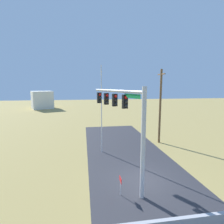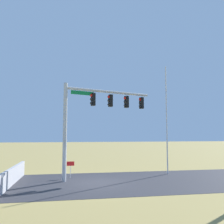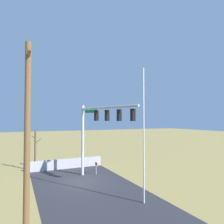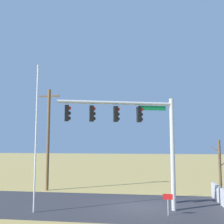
{
  "view_description": "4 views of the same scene",
  "coord_description": "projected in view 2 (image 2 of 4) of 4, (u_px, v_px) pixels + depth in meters",
  "views": [
    {
      "loc": [
        12.15,
        -4.25,
        6.96
      ],
      "look_at": [
        -2.09,
        -1.99,
        4.86
      ],
      "focal_mm": 28.88,
      "sensor_mm": 36.0,
      "label": 1
    },
    {
      "loc": [
        1.74,
        16.31,
        3.3
      ],
      "look_at": [
        -1.44,
        -1.81,
        4.99
      ],
      "focal_mm": 38.01,
      "sensor_mm": 36.0,
      "label": 2
    },
    {
      "loc": [
        -17.77,
        5.32,
        5.57
      ],
      "look_at": [
        -0.96,
        -2.55,
        6.21
      ],
      "focal_mm": 32.91,
      "sensor_mm": 36.0,
      "label": 3
    },
    {
      "loc": [
        0.77,
        -18.35,
        4.18
      ],
      "look_at": [
        -1.5,
        -2.38,
        5.97
      ],
      "focal_mm": 43.58,
      "sensor_mm": 36.0,
      "label": 4
    }
  ],
  "objects": [
    {
      "name": "road_surface",
      "position": [
        152.0,
        181.0,
        16.68
      ],
      "size": [
        28.0,
        8.0,
        0.01
      ],
      "primitive_type": "cube",
      "color": "#2D2D33",
      "rests_on": "ground_plane"
    },
    {
      "name": "open_sign",
      "position": [
        70.0,
        166.0,
        17.79
      ],
      "size": [
        0.56,
        0.04,
        1.22
      ],
      "color": "silver",
      "rests_on": "ground_plane"
    },
    {
      "name": "signal_mast",
      "position": [
        95.0,
        111.0,
        17.93
      ],
      "size": [
        7.0,
        2.5,
        6.94
      ],
      "color": "#B2B5BA",
      "rests_on": "ground_plane"
    },
    {
      "name": "ground_plane",
      "position": [
        96.0,
        183.0,
        15.99
      ],
      "size": [
        160.0,
        160.0,
        0.0
      ],
      "primitive_type": "plane",
      "color": "#9E894C"
    },
    {
      "name": "retaining_fence",
      "position": [
        11.0,
        177.0,
        15.14
      ],
      "size": [
        0.2,
        7.92,
        1.1
      ],
      "primitive_type": "cube",
      "color": "#A8A8AD",
      "rests_on": "ground_plane"
    },
    {
      "name": "flagpole",
      "position": [
        167.0,
        119.0,
        19.87
      ],
      "size": [
        0.1,
        0.1,
        9.03
      ],
      "primitive_type": "cylinder",
      "color": "silver",
      "rests_on": "ground_plane"
    },
    {
      "name": "sidewalk_corner",
      "position": [
        49.0,
        182.0,
        16.2
      ],
      "size": [
        6.0,
        6.0,
        0.01
      ],
      "primitive_type": "cube",
      "color": "#B7B5AD",
      "rests_on": "ground_plane"
    }
  ]
}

